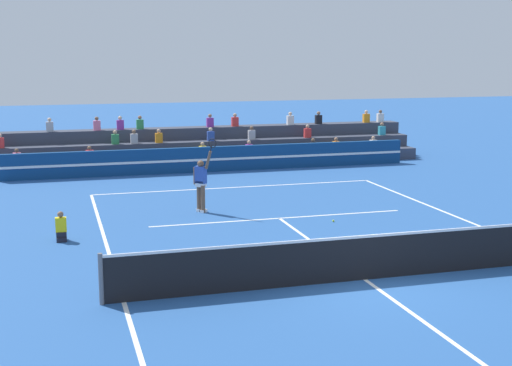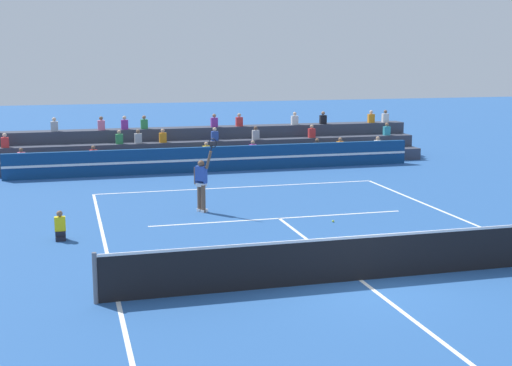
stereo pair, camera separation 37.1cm
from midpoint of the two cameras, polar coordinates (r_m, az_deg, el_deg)
The scene contains 8 objects.
ground_plane at distance 16.73m, azimuth 8.07°, elevation -7.66°, with size 120.00×120.00×0.00m, color #285699.
court_lines at distance 16.73m, azimuth 8.07°, elevation -7.65°, with size 11.10×23.90×0.01m.
tennis_net at distance 16.57m, azimuth 8.12°, elevation -5.87°, with size 12.00×0.10×1.10m.
sponsor_banner_wall at distance 31.38m, azimuth -3.75°, elevation 1.93°, with size 18.00×0.26×1.10m.
bleacher_stand at distance 33.83m, azimuth -4.67°, elevation 2.70°, with size 20.67×2.85×2.28m.
ball_kid_courtside at distance 20.54m, azimuth -15.83°, elevation -3.59°, with size 0.30×0.36×0.84m.
tennis_player at distance 23.31m, azimuth -4.86°, elevation 0.05°, with size 0.68×0.75×2.49m.
tennis_ball at distance 22.16m, azimuth 5.73°, elevation -3.03°, with size 0.07×0.07×0.07m, color #C6DB33.
Camera 1 is at (-6.77, -14.44, 5.15)m, focal length 50.00 mm.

